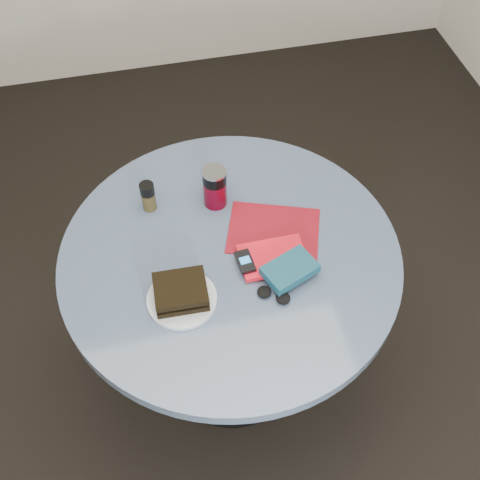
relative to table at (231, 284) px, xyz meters
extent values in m
plane|color=black|center=(0.00, 0.00, -0.59)|extent=(4.00, 4.00, 0.00)
cylinder|color=black|center=(0.00, 0.00, -0.57)|extent=(0.48, 0.48, 0.03)
cylinder|color=black|center=(0.00, 0.00, -0.22)|extent=(0.11, 0.11, 0.68)
cylinder|color=#41526C|center=(0.00, 0.00, 0.14)|extent=(1.00, 1.00, 0.04)
cylinder|color=silver|center=(-0.16, -0.13, 0.17)|extent=(0.22, 0.22, 0.01)
cube|color=black|center=(-0.16, -0.13, 0.19)|extent=(0.15, 0.13, 0.02)
cube|color=#382A15|center=(-0.16, -0.13, 0.20)|extent=(0.13, 0.11, 0.01)
cube|color=black|center=(-0.16, -0.13, 0.22)|extent=(0.15, 0.13, 0.02)
cylinder|color=#600417|center=(0.00, 0.20, 0.21)|extent=(0.09, 0.09, 0.09)
cylinder|color=black|center=(0.00, 0.20, 0.27)|extent=(0.09, 0.09, 0.04)
cylinder|color=silver|center=(0.00, 0.20, 0.30)|extent=(0.09, 0.09, 0.01)
cylinder|color=#41371B|center=(-0.20, 0.22, 0.20)|extent=(0.04, 0.04, 0.07)
cylinder|color=black|center=(-0.20, 0.22, 0.25)|extent=(0.05, 0.05, 0.04)
cube|color=maroon|center=(0.14, 0.05, 0.17)|extent=(0.32, 0.28, 0.00)
cube|color=red|center=(0.11, -0.06, 0.18)|extent=(0.19, 0.13, 0.02)
cube|color=#113F53|center=(0.14, -0.12, 0.20)|extent=(0.17, 0.14, 0.03)
cube|color=black|center=(0.03, -0.06, 0.19)|extent=(0.05, 0.08, 0.01)
cube|color=#2B8ADB|center=(0.03, -0.06, 0.20)|extent=(0.03, 0.03, 0.00)
ellipsoid|color=black|center=(0.06, -0.16, 0.17)|extent=(0.06, 0.06, 0.02)
ellipsoid|color=black|center=(0.11, -0.19, 0.17)|extent=(0.06, 0.06, 0.02)
camera|label=1|loc=(-0.20, -1.03, 1.56)|focal=45.00mm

